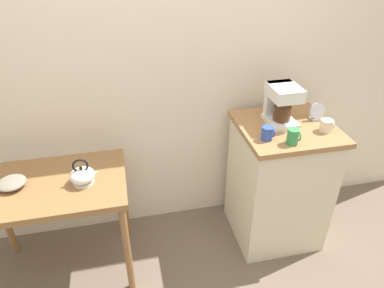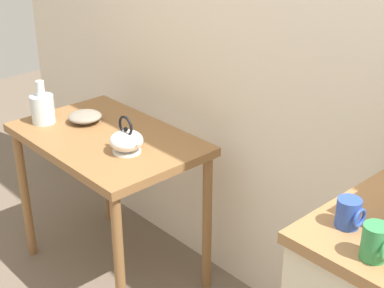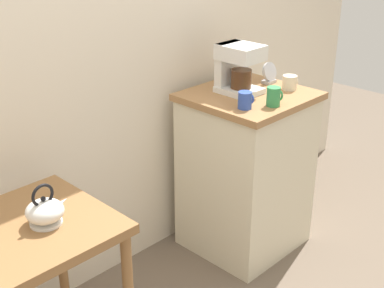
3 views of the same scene
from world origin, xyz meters
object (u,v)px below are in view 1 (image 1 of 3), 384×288
(teakettle, at_px, (83,175))
(table_clock, at_px, (317,113))
(mug_blue, at_px, (267,133))
(mug_tall_green, at_px, (293,136))
(coffee_maker, at_px, (281,102))
(mug_small_cream, at_px, (327,126))
(bowl_stoneware, at_px, (12,183))

(teakettle, relative_size, table_clock, 1.49)
(mug_blue, bearing_deg, table_clock, 21.75)
(teakettle, relative_size, mug_blue, 2.08)
(mug_tall_green, bearing_deg, coffee_maker, 82.16)
(mug_blue, bearing_deg, mug_small_cream, 2.40)
(bowl_stoneware, xyz_separation_m, mug_blue, (1.51, -0.10, 0.20))
(bowl_stoneware, xyz_separation_m, mug_tall_green, (1.64, -0.18, 0.21))
(bowl_stoneware, relative_size, teakettle, 0.91)
(bowl_stoneware, xyz_separation_m, table_clock, (1.93, 0.07, 0.21))
(coffee_maker, relative_size, mug_blue, 3.06)
(coffee_maker, height_order, mug_small_cream, coffee_maker)
(teakettle, distance_m, mug_tall_green, 1.26)
(bowl_stoneware, relative_size, table_clock, 1.35)
(mug_blue, bearing_deg, bowl_stoneware, 176.27)
(teakettle, bearing_deg, table_clock, 4.36)
(coffee_maker, xyz_separation_m, mug_blue, (-0.17, -0.20, -0.10))
(coffee_maker, distance_m, table_clock, 0.27)
(coffee_maker, bearing_deg, mug_tall_green, -97.84)
(teakettle, distance_m, coffee_maker, 1.31)
(mug_blue, bearing_deg, coffee_maker, 49.81)
(teakettle, xyz_separation_m, coffee_maker, (1.27, 0.15, 0.27))
(coffee_maker, relative_size, mug_tall_green, 2.67)
(mug_small_cream, xyz_separation_m, mug_blue, (-0.40, -0.02, 0.00))
(bowl_stoneware, bearing_deg, mug_small_cream, -2.44)
(mug_blue, xyz_separation_m, table_clock, (0.42, 0.17, 0.01))
(bowl_stoneware, xyz_separation_m, teakettle, (0.40, -0.05, 0.02))
(table_clock, bearing_deg, coffee_maker, 173.29)
(coffee_maker, distance_m, mug_small_cream, 0.32)
(mug_blue, relative_size, table_clock, 0.71)
(mug_small_cream, height_order, table_clock, table_clock)
(teakettle, relative_size, coffee_maker, 0.68)
(mug_tall_green, xyz_separation_m, table_clock, (0.29, 0.24, 0.00))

